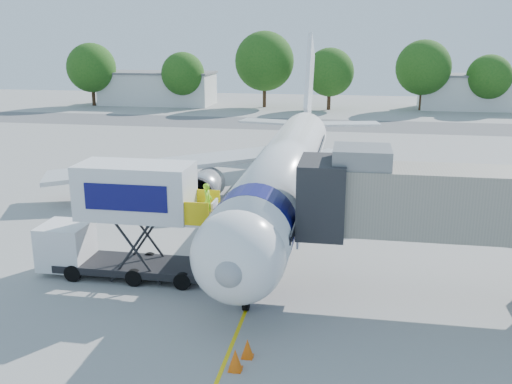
% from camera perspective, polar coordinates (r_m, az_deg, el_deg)
% --- Properties ---
extents(ground, '(160.00, 160.00, 0.00)m').
position_cam_1_polar(ground, '(33.01, 2.10, -4.25)').
color(ground, '#989795').
rests_on(ground, ground).
extents(guidance_line, '(0.15, 70.00, 0.01)m').
position_cam_1_polar(guidance_line, '(33.01, 2.10, -4.24)').
color(guidance_line, yellow).
rests_on(guidance_line, ground).
extents(taxiway_strip, '(120.00, 10.00, 0.01)m').
position_cam_1_polar(taxiway_strip, '(73.77, 6.55, 6.69)').
color(taxiway_strip, '#59595B').
rests_on(taxiway_strip, ground).
extents(aircraft, '(34.17, 37.73, 11.35)m').
position_cam_1_polar(aircraft, '(36.11, 3.03, 2.35)').
color(aircraft, white).
rests_on(aircraft, ground).
extents(jet_bridge, '(13.90, 3.20, 6.60)m').
position_cam_1_polar(jet_bridge, '(25.06, 18.35, -1.06)').
color(jet_bridge, gray).
rests_on(jet_bridge, ground).
extents(catering_hiloader, '(8.50, 2.44, 5.50)m').
position_cam_1_polar(catering_hiloader, '(27.28, -13.08, -2.82)').
color(catering_hiloader, black).
rests_on(catering_hiloader, ground).
extents(ground_tug, '(3.96, 2.55, 1.47)m').
position_cam_1_polar(ground_tug, '(18.61, 4.84, -18.42)').
color(ground_tug, silver).
rests_on(ground_tug, ground).
extents(safety_cone_a, '(0.50, 0.50, 0.80)m').
position_cam_1_polar(safety_cone_a, '(20.35, -2.09, -16.44)').
color(safety_cone_a, '#E55A0C').
rests_on(safety_cone_a, ground).
extents(safety_cone_b, '(0.45, 0.45, 0.71)m').
position_cam_1_polar(safety_cone_b, '(21.04, -0.86, -15.38)').
color(safety_cone_b, '#E55A0C').
rests_on(safety_cone_b, ground).
extents(outbuilding_left, '(18.40, 8.40, 5.30)m').
position_cam_1_polar(outbuilding_left, '(96.69, -9.78, 10.22)').
color(outbuilding_left, silver).
rests_on(outbuilding_left, ground).
extents(outbuilding_right, '(16.40, 7.40, 5.30)m').
position_cam_1_polar(outbuilding_right, '(94.90, 20.92, 9.35)').
color(outbuilding_right, silver).
rests_on(outbuilding_right, ground).
extents(tree_a, '(7.78, 7.78, 9.92)m').
position_cam_1_polar(tree_a, '(96.84, -16.13, 11.85)').
color(tree_a, '#382314').
rests_on(tree_a, ground).
extents(tree_b, '(6.73, 6.73, 8.58)m').
position_cam_1_polar(tree_b, '(91.74, -7.33, 11.64)').
color(tree_b, '#382314').
rests_on(tree_b, ground).
extents(tree_c, '(9.21, 9.21, 11.75)m').
position_cam_1_polar(tree_c, '(91.08, 0.86, 12.95)').
color(tree_c, '#382314').
rests_on(tree_c, ground).
extents(tree_d, '(7.29, 7.29, 9.30)m').
position_cam_1_polar(tree_d, '(88.65, 7.39, 11.79)').
color(tree_d, '#382314').
rests_on(tree_d, ground).
extents(tree_e, '(8.22, 8.22, 10.48)m').
position_cam_1_polar(tree_e, '(90.92, 16.39, 11.85)').
color(tree_e, '#382314').
rests_on(tree_e, ground).
extents(tree_f, '(6.57, 6.57, 8.38)m').
position_cam_1_polar(tree_f, '(92.44, 22.28, 10.59)').
color(tree_f, '#382314').
rests_on(tree_f, ground).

